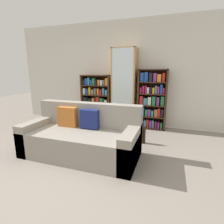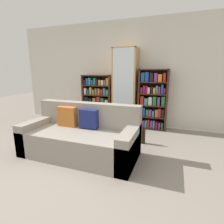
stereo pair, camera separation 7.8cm
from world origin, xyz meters
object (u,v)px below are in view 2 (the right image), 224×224
object	(u,v)px
couch	(81,137)
display_cabinet	(125,89)
bookshelf_left	(98,100)
wine_bottle	(143,136)
bookshelf_right	(153,100)

from	to	relation	value
couch	display_cabinet	bearing A→B (deg)	82.69
couch	bookshelf_left	bearing A→B (deg)	105.94
display_cabinet	couch	bearing A→B (deg)	-97.31
couch	bookshelf_left	distance (m)	2.01
display_cabinet	bookshelf_left	bearing A→B (deg)	178.80
bookshelf_left	display_cabinet	world-z (taller)	display_cabinet
wine_bottle	bookshelf_right	bearing A→B (deg)	88.74
display_cabinet	wine_bottle	size ratio (longest dim) A/B	5.41
couch	display_cabinet	xyz separation A→B (m)	(0.24, 1.89, 0.68)
display_cabinet	bookshelf_right	world-z (taller)	display_cabinet
display_cabinet	wine_bottle	bearing A→B (deg)	-56.59
couch	bookshelf_right	size ratio (longest dim) A/B	1.32
couch	bookshelf_right	distance (m)	2.17
display_cabinet	bookshelf_right	xyz separation A→B (m)	(0.72, 0.02, -0.26)
couch	wine_bottle	xyz separation A→B (m)	(0.94, 0.83, -0.15)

